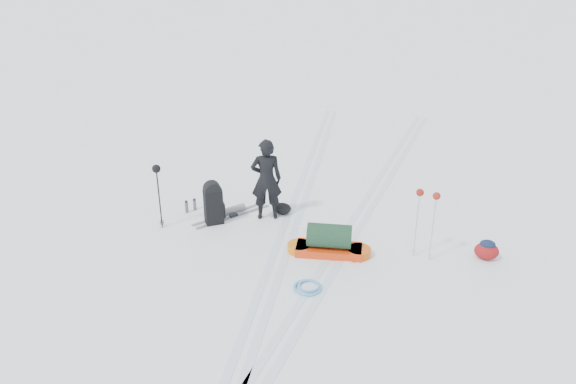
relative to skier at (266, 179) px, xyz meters
name	(u,v)px	position (x,y,z in m)	size (l,w,h in m)	color
ground	(285,241)	(0.61, -0.88, -0.87)	(200.00, 200.00, 0.00)	white
ski_tracks	(324,224)	(1.22, -0.01, -0.87)	(3.38, 17.97, 0.01)	silver
skier	(266,179)	(0.00, 0.00, 0.00)	(0.64, 0.42, 1.75)	black
pulk_sled	(329,243)	(1.53, -1.14, -0.64)	(1.61, 0.63, 0.60)	red
expedition_rucksack	(216,203)	(-0.96, -0.44, -0.45)	(0.69, 0.99, 0.92)	black
ski_poles_black	(157,176)	(-1.97, -0.92, 0.25)	(0.17, 0.18, 1.37)	black
ski_poles_silver	(427,202)	(3.22, -0.87, 0.26)	(0.42, 0.22, 1.36)	#BABDC2
touring_skis_grey	(232,215)	(-0.76, -0.10, -0.86)	(1.33, 1.55, 0.07)	gray
touring_skis_white	(327,243)	(1.44, -0.78, -0.86)	(1.47, 1.42, 0.07)	white
rope_coil	(308,287)	(1.39, -2.36, -0.84)	(0.58, 0.58, 0.06)	#5198C5
small_daypack	(487,250)	(4.38, -0.63, -0.69)	(0.45, 0.34, 0.38)	maroon
thermos_pair	(191,206)	(-1.68, -0.10, -0.74)	(0.19, 0.26, 0.27)	#515458
stuff_sack	(282,208)	(0.27, 0.25, -0.75)	(0.47, 0.42, 0.24)	black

